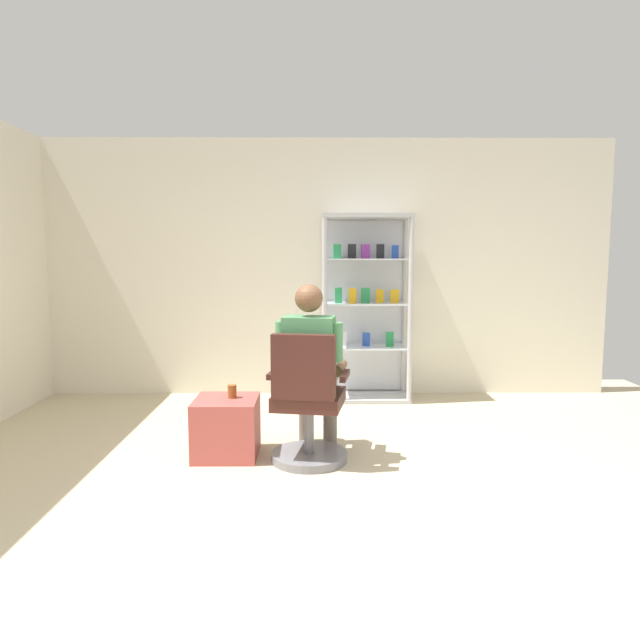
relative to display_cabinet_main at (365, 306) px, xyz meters
The scene contains 7 objects.
ground_plane 2.96m from the display_cabinet_main, 98.21° to the right, with size 7.20×7.20×0.00m, color #C6B793.
back_wall 0.60m from the display_cabinet_main, 149.27° to the left, with size 6.00×0.10×2.70m, color silver.
display_cabinet_main is the anchor object (origin of this frame).
office_chair 2.06m from the display_cabinet_main, 106.75° to the right, with size 0.60×0.56×0.96m.
seated_shopkeeper 1.84m from the display_cabinet_main, 107.38° to the right, with size 0.53×0.60×1.29m.
storage_crate 2.23m from the display_cabinet_main, 124.22° to the right, with size 0.47×0.46×0.43m, color #B24C47.
tea_glass 2.11m from the display_cabinet_main, 123.71° to the right, with size 0.07×0.07×0.10m, color brown.
Camera 1 is at (-0.12, -3.11, 1.50)m, focal length 32.04 mm.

